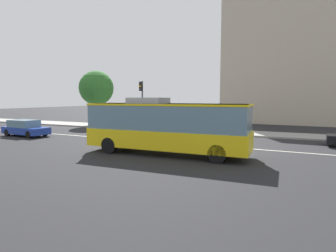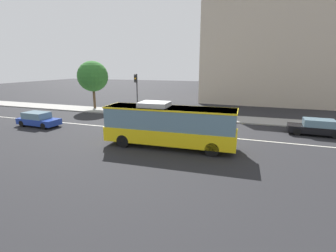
{
  "view_description": "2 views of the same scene",
  "coord_description": "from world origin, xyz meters",
  "px_view_note": "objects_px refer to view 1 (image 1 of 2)",
  "views": [
    {
      "loc": [
        6.86,
        -19.05,
        3.43
      ],
      "look_at": [
        -0.83,
        -2.82,
        1.61
      ],
      "focal_mm": 29.57,
      "sensor_mm": 36.0,
      "label": 1
    },
    {
      "loc": [
        5.48,
        -21.13,
        6.12
      ],
      "look_at": [
        -1.33,
        -1.64,
        1.04
      ],
      "focal_mm": 26.19,
      "sensor_mm": 36.0,
      "label": 2
    }
  ],
  "objects_px": {
    "sedan_blue": "(25,128)",
    "traffic_light_mid_block": "(142,97)",
    "street_tree_kerbside_left": "(96,88)",
    "transit_bus": "(166,125)"
  },
  "relations": [
    {
      "from": "sedan_blue",
      "to": "traffic_light_mid_block",
      "type": "distance_m",
      "value": 11.4
    },
    {
      "from": "sedan_blue",
      "to": "traffic_light_mid_block",
      "type": "bearing_deg",
      "value": 50.91
    },
    {
      "from": "traffic_light_mid_block",
      "to": "transit_bus",
      "type": "bearing_deg",
      "value": 37.13
    },
    {
      "from": "transit_bus",
      "to": "street_tree_kerbside_left",
      "type": "relative_size",
      "value": 1.48
    },
    {
      "from": "transit_bus",
      "to": "sedan_blue",
      "type": "relative_size",
      "value": 2.21
    },
    {
      "from": "transit_bus",
      "to": "traffic_light_mid_block",
      "type": "relative_size",
      "value": 1.94
    },
    {
      "from": "transit_bus",
      "to": "street_tree_kerbside_left",
      "type": "height_order",
      "value": "street_tree_kerbside_left"
    },
    {
      "from": "sedan_blue",
      "to": "street_tree_kerbside_left",
      "type": "relative_size",
      "value": 0.67
    },
    {
      "from": "sedan_blue",
      "to": "traffic_light_mid_block",
      "type": "xyz_separation_m",
      "value": [
        7.33,
        8.26,
        2.84
      ]
    },
    {
      "from": "street_tree_kerbside_left",
      "to": "sedan_blue",
      "type": "bearing_deg",
      "value": -85.81
    }
  ]
}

